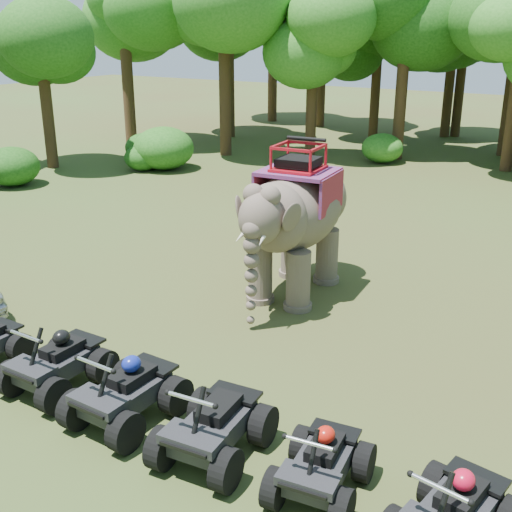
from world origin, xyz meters
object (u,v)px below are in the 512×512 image
Objects in this scene: atv_1 at (56,355)px; atv_2 at (126,384)px; atv_4 at (321,456)px; elephant at (296,219)px; atv_3 at (214,416)px; atv_5 at (456,504)px.

atv_2 is at bearing -3.56° from atv_1.
atv_1 is 1.11× the size of atv_4.
elephant reaches higher than atv_2.
atv_5 is at bearing -4.01° from atv_3.
atv_3 is 1.75m from atv_4.
atv_1 is 0.97× the size of atv_2.
atv_2 is at bearing 175.23° from atv_3.
atv_1 reaches higher than atv_5.
atv_3 is (1.75, 0.01, -0.01)m from atv_2.
atv_4 is at bearing 3.16° from atv_2.
elephant is 2.39× the size of atv_3.
elephant is at bearing 93.73° from atv_2.
atv_2 is 3.50m from atv_4.
atv_2 is 5.34m from atv_5.
atv_5 is (7.09, -0.05, -0.02)m from atv_1.
atv_3 is 1.05× the size of atv_5.
elephant is 6.45m from atv_1.
elephant is 2.72× the size of atv_4.
atv_1 is 5.24m from atv_4.
atv_4 is at bearing -0.01° from atv_1.
atv_2 is (1.75, -0.11, 0.02)m from atv_1.
atv_3 reaches higher than atv_5.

